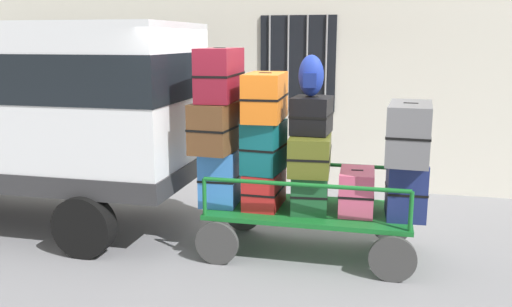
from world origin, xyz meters
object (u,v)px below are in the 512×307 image
(suitcase_center_top, at_px, (312,115))
(suitcase_center_bottom, at_px, (310,189))
(backpack, at_px, (311,76))
(luggage_cart, at_px, (309,218))
(suitcase_right_bottom, at_px, (406,189))
(suitcase_left_top, at_px, (220,74))
(suitcase_right_middle, at_px, (409,132))
(suitcase_left_middle, at_px, (220,125))
(suitcase_center_middle, at_px, (310,152))
(suitcase_midleft_bottom, at_px, (264,189))
(suitcase_midleft_top, at_px, (265,97))
(suitcase_midright_bottom, at_px, (357,191))
(van, at_px, (8,102))
(suitcase_left_bottom, at_px, (222,175))
(suitcase_midleft_middle, at_px, (264,146))

(suitcase_center_top, bearing_deg, suitcase_center_bottom, -90.00)
(backpack, bearing_deg, luggage_cart, -45.22)
(luggage_cart, xyz_separation_m, suitcase_right_bottom, (1.03, -0.04, 0.41))
(suitcase_left_top, xyz_separation_m, suitcase_right_middle, (2.05, -0.04, -0.56))
(suitcase_center_top, xyz_separation_m, backpack, (-0.01, -0.02, 0.42))
(suitcase_left_middle, height_order, suitcase_right_bottom, suitcase_left_middle)
(suitcase_center_middle, relative_size, suitcase_center_top, 1.73)
(suitcase_midleft_bottom, xyz_separation_m, suitcase_midleft_top, (0.00, 0.03, 1.04))
(suitcase_center_middle, xyz_separation_m, suitcase_right_middle, (1.03, -0.03, 0.27))
(suitcase_midright_bottom, distance_m, suitcase_right_bottom, 0.52)
(van, bearing_deg, luggage_cart, -3.26)
(suitcase_midright_bottom, bearing_deg, suitcase_left_bottom, 178.97)
(suitcase_left_top, height_order, suitcase_midright_bottom, suitcase_left_top)
(luggage_cart, height_order, suitcase_midleft_top, suitcase_midleft_top)
(van, height_order, backpack, van)
(suitcase_center_top, height_order, suitcase_right_middle, suitcase_center_top)
(backpack, bearing_deg, suitcase_left_middle, -178.99)
(suitcase_left_top, distance_m, suitcase_midleft_bottom, 1.37)
(suitcase_midleft_top, bearing_deg, van, 176.54)
(suitcase_center_bottom, distance_m, backpack, 1.26)
(suitcase_midleft_bottom, height_order, suitcase_midleft_top, suitcase_midleft_top)
(suitcase_midleft_middle, bearing_deg, suitcase_midleft_top, 90.00)
(suitcase_center_bottom, xyz_separation_m, suitcase_center_middle, (-0.00, -0.02, 0.43))
(suitcase_midleft_bottom, bearing_deg, suitcase_center_top, 5.32)
(suitcase_left_top, relative_size, suitcase_midleft_bottom, 1.41)
(suitcase_center_bottom, height_order, suitcase_center_middle, suitcase_center_middle)
(suitcase_left_middle, relative_size, suitcase_center_bottom, 1.31)
(suitcase_left_top, bearing_deg, suitcase_midleft_bottom, -2.16)
(van, relative_size, suitcase_midleft_bottom, 7.62)
(suitcase_midleft_middle, bearing_deg, suitcase_midleft_bottom, 90.00)
(suitcase_center_middle, bearing_deg, suitcase_center_top, 90.00)
(luggage_cart, bearing_deg, suitcase_left_bottom, 177.94)
(suitcase_left_bottom, relative_size, suitcase_midleft_top, 0.86)
(suitcase_right_bottom, height_order, backpack, backpack)
(van, xyz_separation_m, luggage_cart, (3.95, -0.23, -1.18))
(suitcase_left_bottom, relative_size, suitcase_midleft_bottom, 1.09)
(suitcase_midleft_top, xyz_separation_m, backpack, (0.50, -0.00, 0.23))
(suitcase_left_top, bearing_deg, luggage_cart, -0.51)
(luggage_cart, relative_size, suitcase_right_bottom, 3.78)
(van, distance_m, suitcase_midleft_top, 3.45)
(luggage_cart, bearing_deg, suitcase_center_top, 90.00)
(suitcase_left_top, relative_size, suitcase_midright_bottom, 1.53)
(suitcase_midleft_bottom, xyz_separation_m, suitcase_center_top, (0.51, 0.05, 0.85))
(suitcase_midleft_top, bearing_deg, suitcase_center_bottom, 0.49)
(suitcase_right_bottom, bearing_deg, suitcase_midleft_top, 178.01)
(suitcase_midleft_top, height_order, suitcase_right_middle, suitcase_midleft_top)
(suitcase_center_middle, bearing_deg, suitcase_left_bottom, 177.98)
(suitcase_left_bottom, distance_m, suitcase_left_top, 1.16)
(van, height_order, suitcase_left_middle, van)
(suitcase_midright_bottom, xyz_separation_m, backpack, (-0.53, 0.00, 1.24))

